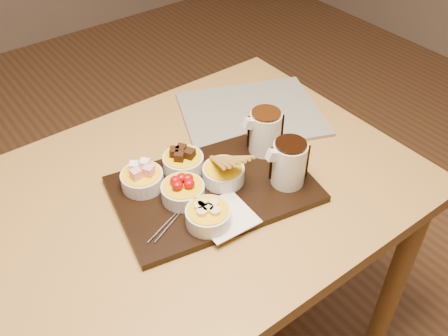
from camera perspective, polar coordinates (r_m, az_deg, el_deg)
dining_table at (r=1.26m, az=-5.74°, el=-6.55°), size 1.20×0.80×0.75m
serving_board at (r=1.19m, az=-1.16°, el=-2.43°), size 0.51×0.38×0.02m
napkin at (r=1.11m, az=0.10°, el=-5.54°), size 0.13×0.13×0.00m
bowl_marshmallows at (r=1.18m, az=-9.32°, el=-1.36°), size 0.10×0.10×0.04m
bowl_cake at (r=1.22m, az=-4.67°, el=0.58°), size 0.10×0.10×0.04m
bowl_strawberries at (r=1.14m, az=-4.71°, el=-2.77°), size 0.10×0.10×0.04m
bowl_biscotti at (r=1.18m, az=-0.06°, el=-0.71°), size 0.10×0.10×0.04m
bowl_bananas at (r=1.08m, az=-1.81°, el=-5.57°), size 0.10×0.10×0.04m
pitcher_dark_chocolate at (r=1.17m, az=7.42°, el=0.48°), size 0.09×0.09×0.11m
pitcher_milk_chocolate at (r=1.26m, az=4.71°, el=4.08°), size 0.09×0.09×0.11m
fondue_skewers at (r=1.13m, az=-4.65°, el=-4.27°), size 0.12×0.25×0.01m
newspaper at (r=1.44m, az=3.14°, el=6.23°), size 0.48×0.43×0.01m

